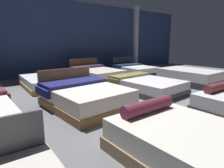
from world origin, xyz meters
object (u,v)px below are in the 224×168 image
(bed_11, at_px, (135,70))
(bed_9, at_px, (46,82))
(bed_7, at_px, (189,77))
(bed_10, at_px, (96,74))
(support_pillar, at_px, (136,39))
(bed_5, at_px, (85,96))
(bed_1, at_px, (192,146))
(bed_6, at_px, (147,85))

(bed_11, bearing_deg, bed_9, -176.66)
(bed_7, xyz_separation_m, bed_11, (-0.01, 2.93, -0.06))
(bed_10, xyz_separation_m, support_pillar, (3.51, 1.22, 1.52))
(bed_10, relative_size, bed_11, 1.11)
(bed_5, bearing_deg, bed_10, 49.37)
(bed_10, bearing_deg, bed_1, -114.17)
(bed_9, relative_size, bed_10, 1.00)
(bed_6, bearing_deg, bed_1, -132.18)
(bed_11, height_order, support_pillar, support_pillar)
(bed_7, height_order, bed_11, bed_11)
(support_pillar, bearing_deg, bed_5, -144.44)
(support_pillar, bearing_deg, bed_1, -129.92)
(bed_10, bearing_deg, bed_11, -2.94)
(bed_6, xyz_separation_m, bed_11, (2.22, 2.80, -0.00))
(bed_6, relative_size, support_pillar, 0.63)
(bed_9, distance_m, support_pillar, 6.10)
(bed_9, height_order, support_pillar, support_pillar)
(bed_1, distance_m, bed_6, 3.70)
(bed_5, xyz_separation_m, support_pillar, (5.73, 4.09, 1.49))
(bed_1, bearing_deg, bed_9, 89.71)
(bed_1, relative_size, bed_9, 0.94)
(bed_1, height_order, support_pillar, support_pillar)
(bed_1, bearing_deg, bed_11, 51.63)
(bed_10, distance_m, support_pillar, 4.01)
(bed_5, xyz_separation_m, bed_11, (4.48, 2.86, -0.06))
(bed_6, bearing_deg, bed_11, 48.39)
(bed_7, xyz_separation_m, bed_9, (-4.50, 2.82, -0.08))
(bed_10, bearing_deg, bed_6, -91.53)
(bed_5, bearing_deg, bed_6, -1.71)
(bed_6, height_order, support_pillar, support_pillar)
(bed_5, bearing_deg, bed_9, 87.23)
(bed_6, xyz_separation_m, bed_7, (2.23, -0.13, 0.05))
(support_pillar, bearing_deg, bed_11, -135.25)
(bed_5, distance_m, bed_7, 4.49)
(bed_5, distance_m, bed_10, 3.63)
(bed_1, bearing_deg, bed_6, 51.35)
(bed_10, bearing_deg, bed_5, -129.99)
(bed_7, height_order, bed_9, bed_7)
(bed_1, relative_size, bed_11, 1.04)
(bed_5, xyz_separation_m, bed_7, (4.49, -0.08, 0.00))
(bed_9, bearing_deg, bed_1, -87.91)
(bed_5, height_order, bed_11, bed_5)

